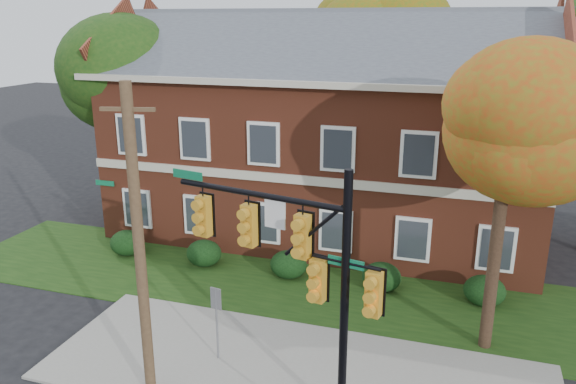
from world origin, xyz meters
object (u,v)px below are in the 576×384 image
(hedge_far_right, at_px, (485,291))
(tree_left_rear, at_px, (115,80))
(tree_near_right, at_px, (520,127))
(utility_pole, at_px, (139,249))
(hedge_center, at_px, (288,264))
(hedge_right, at_px, (382,277))
(sign_post, at_px, (216,312))
(hedge_far_left, at_px, (127,243))
(apartment_building, at_px, (325,123))
(hedge_left, at_px, (204,253))
(traffic_signal, at_px, (300,264))
(tree_far_rear, at_px, (386,29))

(hedge_far_right, bearing_deg, tree_left_rear, 166.11)
(tree_near_right, height_order, utility_pole, tree_near_right)
(hedge_center, distance_m, hedge_right, 3.50)
(sign_post, bearing_deg, hedge_far_left, 148.71)
(apartment_building, bearing_deg, hedge_center, -90.00)
(hedge_left, height_order, tree_near_right, tree_near_right)
(apartment_building, xyz_separation_m, hedge_left, (-3.50, -5.25, -4.46))
(hedge_far_left, xyz_separation_m, hedge_far_right, (14.00, 0.00, 0.00))
(apartment_building, distance_m, hedge_center, 6.89)
(hedge_left, bearing_deg, utility_pole, -73.99)
(tree_left_rear, bearing_deg, hedge_center, -23.04)
(hedge_left, relative_size, tree_left_rear, 0.16)
(tree_near_right, bearing_deg, traffic_signal, -138.52)
(hedge_far_left, xyz_separation_m, tree_near_right, (14.22, -2.83, 6.14))
(hedge_far_right, xyz_separation_m, tree_far_rear, (-5.66, 13.09, 8.32))
(hedge_center, bearing_deg, hedge_left, 180.00)
(apartment_building, xyz_separation_m, hedge_center, (0.00, -5.25, -4.46))
(tree_near_right, relative_size, sign_post, 3.76)
(hedge_right, height_order, utility_pole, utility_pole)
(tree_left_rear, height_order, utility_pole, tree_left_rear)
(tree_far_rear, xyz_separation_m, traffic_signal, (1.18, -20.09, -4.90))
(utility_pole, bearing_deg, tree_left_rear, 112.77)
(utility_pole, bearing_deg, hedge_center, 67.76)
(hedge_center, relative_size, hedge_right, 1.00)
(hedge_center, relative_size, tree_near_right, 0.16)
(utility_pole, bearing_deg, apartment_building, 71.59)
(apartment_building, xyz_separation_m, utility_pole, (-1.29, -12.95, -0.89))
(apartment_building, xyz_separation_m, tree_near_right, (7.22, -8.09, 1.68))
(hedge_right, bearing_deg, traffic_signal, -97.98)
(tree_far_rear, relative_size, utility_pole, 1.43)
(hedge_far_left, xyz_separation_m, hedge_center, (7.00, 0.00, 0.00))
(hedge_right, bearing_deg, hedge_far_right, 0.00)
(tree_far_rear, distance_m, sign_post, 20.28)
(apartment_building, height_order, tree_far_rear, tree_far_rear)
(hedge_far_left, xyz_separation_m, sign_post, (6.73, -5.76, 1.02))
(hedge_far_right, xyz_separation_m, tree_near_right, (0.22, -2.83, 6.14))
(tree_near_right, height_order, traffic_signal, tree_near_right)
(hedge_left, bearing_deg, tree_left_rear, 146.41)
(hedge_far_left, xyz_separation_m, tree_far_rear, (8.34, 13.09, 8.32))
(hedge_center, xyz_separation_m, tree_near_right, (7.22, -2.83, 6.14))
(sign_post, bearing_deg, hedge_left, 128.53)
(apartment_building, distance_m, hedge_far_left, 9.82)
(hedge_right, xyz_separation_m, sign_post, (-3.77, -5.76, 1.02))
(hedge_far_left, bearing_deg, sign_post, -40.55)
(hedge_far_left, bearing_deg, tree_left_rear, 123.42)
(hedge_right, height_order, tree_left_rear, tree_left_rear)
(hedge_far_left, distance_m, hedge_far_right, 14.00)
(utility_pole, distance_m, sign_post, 3.36)
(hedge_center, relative_size, traffic_signal, 0.22)
(hedge_left, bearing_deg, tree_near_right, -14.81)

